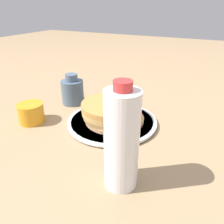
% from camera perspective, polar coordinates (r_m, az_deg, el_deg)
% --- Properties ---
extents(ground_plane, '(4.00, 4.00, 0.00)m').
position_cam_1_polar(ground_plane, '(0.70, 1.63, -2.80)').
color(ground_plane, '#9E7F5B').
extents(plate, '(0.28, 0.28, 0.01)m').
position_cam_1_polar(plate, '(0.69, 0.00, -2.46)').
color(plate, silver).
rests_on(plate, ground_plane).
extents(pancake_stack, '(0.20, 0.18, 0.06)m').
position_cam_1_polar(pancake_stack, '(0.68, 0.03, 0.11)').
color(pancake_stack, '#E0A875').
rests_on(pancake_stack, plate).
extents(juice_glass, '(0.08, 0.08, 0.06)m').
position_cam_1_polar(juice_glass, '(0.73, -20.37, -0.22)').
color(juice_glass, orange).
rests_on(juice_glass, ground_plane).
extents(cream_jug, '(0.08, 0.08, 0.11)m').
position_cam_1_polar(cream_jug, '(0.83, -10.28, 5.44)').
color(cream_jug, '#4C6075').
rests_on(cream_jug, ground_plane).
extents(water_bottle_near, '(0.07, 0.07, 0.23)m').
position_cam_1_polar(water_bottle_near, '(0.42, 2.51, -7.42)').
color(water_bottle_near, white).
rests_on(water_bottle_near, ground_plane).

